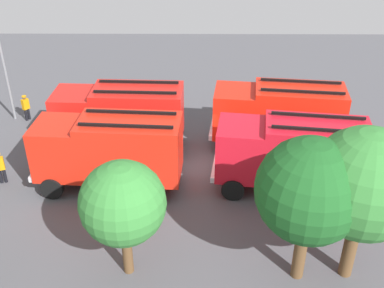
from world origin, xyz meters
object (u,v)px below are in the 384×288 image
(tree_2, at_px, (123,204))
(traffic_cone_1, at_px, (342,220))
(fire_truck_1, at_px, (120,115))
(fire_truck_3, at_px, (109,149))
(fire_truck_0, at_px, (279,113))
(lamppost, at_px, (4,67))
(tree_0, at_px, (365,184))
(tree_1, at_px, (310,191))
(fire_truck_2, at_px, (292,152))
(firefighter_0, at_px, (0,166))
(traffic_cone_0, at_px, (290,123))
(firefighter_1, at_px, (26,107))
(traffic_cone_2, at_px, (315,211))

(tree_2, height_order, traffic_cone_1, tree_2)
(fire_truck_1, height_order, fire_truck_3, same)
(fire_truck_3, height_order, traffic_cone_1, fire_truck_3)
(fire_truck_0, bearing_deg, lamppost, -5.05)
(tree_0, bearing_deg, tree_1, 3.43)
(fire_truck_2, xyz_separation_m, fire_truck_3, (8.73, -0.24, 0.00))
(fire_truck_1, bearing_deg, firefighter_0, 33.85)
(traffic_cone_0, bearing_deg, fire_truck_3, 31.83)
(tree_1, bearing_deg, tree_0, -176.57)
(firefighter_1, bearing_deg, lamppost, -155.81)
(tree_0, height_order, tree_2, tree_0)
(fire_truck_3, distance_m, traffic_cone_2, 10.09)
(fire_truck_0, height_order, firefighter_0, fire_truck_0)
(fire_truck_0, bearing_deg, traffic_cone_2, 105.13)
(fire_truck_3, distance_m, tree_0, 11.80)
(tree_0, relative_size, tree_2, 1.28)
(tree_2, bearing_deg, lamppost, -55.69)
(fire_truck_1, relative_size, tree_2, 1.48)
(fire_truck_1, distance_m, fire_truck_2, 9.56)
(traffic_cone_2, distance_m, lamppost, 19.79)
(fire_truck_0, distance_m, fire_truck_2, 4.11)
(fire_truck_2, distance_m, firefighter_0, 14.37)
(fire_truck_2, height_order, firefighter_1, fire_truck_2)
(traffic_cone_1, bearing_deg, tree_0, 77.61)
(fire_truck_1, distance_m, traffic_cone_1, 12.68)
(tree_0, xyz_separation_m, traffic_cone_2, (0.39, -3.53, -3.99))
(tree_1, bearing_deg, lamppost, -40.47)
(traffic_cone_1, bearing_deg, fire_truck_1, -31.66)
(fire_truck_1, relative_size, traffic_cone_1, 12.92)
(firefighter_1, xyz_separation_m, traffic_cone_1, (-17.16, 10.07, -0.64))
(fire_truck_3, relative_size, lamppost, 1.25)
(fire_truck_1, distance_m, tree_0, 13.97)
(fire_truck_1, height_order, firefighter_0, fire_truck_1)
(fire_truck_1, relative_size, firefighter_1, 4.40)
(fire_truck_2, xyz_separation_m, firefighter_0, (14.31, -0.47, -1.20))
(fire_truck_3, xyz_separation_m, traffic_cone_2, (-9.64, 2.31, -1.88))
(fire_truck_0, bearing_deg, fire_truck_3, 30.77)
(fire_truck_3, distance_m, traffic_cone_1, 11.22)
(traffic_cone_2, bearing_deg, firefighter_1, -30.34)
(fire_truck_1, relative_size, tree_1, 1.21)
(fire_truck_0, xyz_separation_m, firefighter_1, (15.23, -3.25, -1.23))
(tree_1, height_order, traffic_cone_2, tree_1)
(fire_truck_1, relative_size, fire_truck_3, 0.99)
(traffic_cone_2, bearing_deg, fire_truck_3, -13.49)
(traffic_cone_2, xyz_separation_m, lamppost, (17.01, -9.58, 3.21))
(tree_2, relative_size, traffic_cone_1, 8.76)
(fire_truck_3, xyz_separation_m, tree_2, (-1.53, 5.78, 1.17))
(tree_2, height_order, traffic_cone_0, tree_2)
(fire_truck_2, bearing_deg, traffic_cone_0, -92.83)
(firefighter_1, bearing_deg, traffic_cone_0, 29.75)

